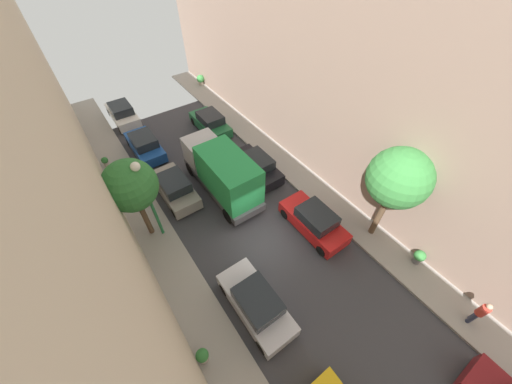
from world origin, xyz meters
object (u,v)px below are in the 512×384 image
parked_car_left_3 (175,188)px  parked_car_right_1 (314,221)px  street_tree_1 (399,178)px  potted_plant_2 (419,257)px  parked_car_left_4 (145,145)px  delivery_truck (222,172)px  parked_car_left_2 (256,303)px  pedestrian (480,313)px  parked_car_right_2 (256,166)px  parked_car_right_3 (210,123)px  potted_plant_1 (203,356)px  street_tree_0 (130,186)px  potted_plant_0 (105,161)px  potted_plant_3 (201,79)px  parked_car_left_5 (122,114)px  lamp_post (146,191)px

parked_car_left_3 → parked_car_right_1: 8.88m
street_tree_1 → potted_plant_2: 4.62m
parked_car_left_4 → delivery_truck: bearing=-68.5°
parked_car_left_2 → pedestrian: (7.63, -6.05, 0.35)m
parked_car_right_2 → parked_car_right_3: same height
potted_plant_1 → street_tree_1: bearing=1.0°
parked_car_right_1 → pedestrian: 8.28m
pedestrian → street_tree_0: 16.74m
parked_car_right_3 → potted_plant_0: bearing=178.3°
potted_plant_1 → potted_plant_3: bearing=62.6°
parked_car_left_3 → potted_plant_0: (-2.91, 5.37, -0.15)m
potted_plant_0 → potted_plant_3: bearing=32.6°
parked_car_right_3 → potted_plant_0: 8.31m
pedestrian → street_tree_0: street_tree_0 is taller
parked_car_left_5 → pedestrian: (7.63, -25.67, 0.35)m
parked_car_right_3 → street_tree_0: bearing=-137.9°
parked_car_left_3 → parked_car_right_1: (5.40, -7.04, 0.00)m
street_tree_0 → lamp_post: (0.50, -0.43, -0.28)m
parked_car_right_3 → street_tree_1: (2.53, -14.36, 3.71)m
pedestrian → delivery_truck: bearing=110.1°
parked_car_left_4 → parked_car_right_1: 13.51m
lamp_post → parked_car_right_2: bearing=8.1°
parked_car_left_3 → parked_car_right_3: bearing=43.5°
parked_car_left_3 → parked_car_left_4: (0.00, 5.33, 0.00)m
potted_plant_0 → potted_plant_1: bearing=-90.4°
potted_plant_0 → potted_plant_1: size_ratio=0.86×
parked_car_left_2 → street_tree_1: (7.93, -0.27, 3.71)m
pedestrian → potted_plant_2: pedestrian is taller
pedestrian → potted_plant_1: pedestrian is taller
potted_plant_3 → parked_car_right_3: bearing=-111.9°
parked_car_left_3 → parked_car_left_4: bearing=90.0°
potted_plant_1 → potted_plant_2: (11.31, -2.43, 0.00)m
parked_car_left_4 → parked_car_left_5: 5.32m
delivery_truck → parked_car_right_1: bearing=-64.0°
parked_car_left_3 → parked_car_right_3: same height
street_tree_0 → potted_plant_2: size_ratio=5.86×
lamp_post → parked_car_left_4: bearing=76.1°
parked_car_left_4 → street_tree_0: street_tree_0 is taller
parked_car_right_1 → potted_plant_3: (3.00, 19.63, -0.05)m
street_tree_0 → parked_car_right_1: bearing=-33.3°
parked_car_left_5 → street_tree_1: (7.93, -19.89, 3.71)m
delivery_truck → lamp_post: bearing=-169.6°
parked_car_right_1 → parked_car_left_3: bearing=127.5°
parked_car_left_5 → street_tree_1: 21.73m
parked_car_right_1 → lamp_post: lamp_post is taller
lamp_post → street_tree_0: bearing=139.6°
delivery_truck → potted_plant_0: 8.96m
delivery_truck → pedestrian: bearing=-69.9°
pedestrian → potted_plant_0: bearing=117.3°
potted_plant_0 → potted_plant_2: 20.54m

